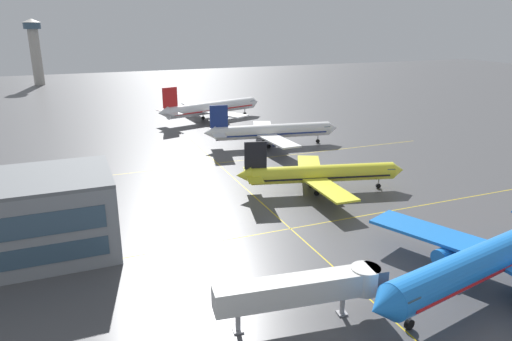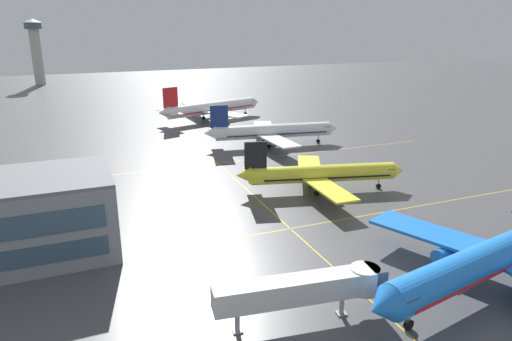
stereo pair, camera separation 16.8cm
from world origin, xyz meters
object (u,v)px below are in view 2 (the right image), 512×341
airliner_second_row (321,174)px  jet_bridge (313,287)px  control_tower (36,47)px  airliner_front_gate (493,257)px  airliner_far_left_stand (212,108)px  airliner_third_row (272,131)px

airliner_second_row → jet_bridge: airliner_second_row is taller
jet_bridge → control_tower: (-35.22, 233.20, 15.45)m
airliner_front_gate → jet_bridge: 23.61m
airliner_front_gate → airliner_second_row: size_ratio=1.24×
airliner_second_row → airliner_far_left_stand: size_ratio=0.85×
jet_bridge → control_tower: size_ratio=0.59×
airliner_far_left_stand → control_tower: size_ratio=1.18×
airliner_third_row → jet_bridge: (-26.82, -71.91, 0.14)m
airliner_front_gate → airliner_second_row: 38.87m
airliner_third_row → control_tower: bearing=111.0°
airliner_far_left_stand → airliner_second_row: bearing=-90.1°
airliner_front_gate → jet_bridge: size_ratio=2.10×
airliner_front_gate → jet_bridge: (-23.45, 2.75, -0.35)m
airliner_third_row → airliner_far_left_stand: size_ratio=0.95×
airliner_second_row → jet_bridge: size_ratio=1.69×
jet_bridge → airliner_third_row: bearing=69.5°
airliner_second_row → jet_bridge: 41.95m
airliner_third_row → airliner_far_left_stand: (-5.21, 38.38, 0.30)m
airliner_front_gate → airliner_far_left_stand: 113.05m
control_tower → airliner_third_row: bearing=-69.0°
airliner_second_row → airliner_front_gate: bearing=-87.0°
airliner_far_left_stand → jet_bridge: bearing=-101.1°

